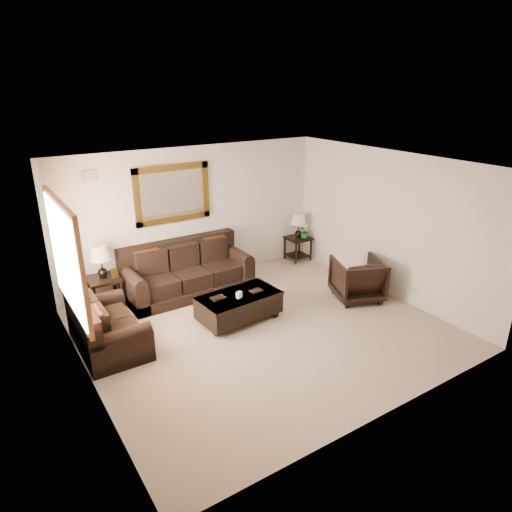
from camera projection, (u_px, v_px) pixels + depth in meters
room at (265, 253)px, 7.03m from camera, size 5.51×5.01×2.71m
window at (67, 258)px, 6.30m from camera, size 0.07×1.96×1.66m
mirror at (173, 194)px, 8.56m from camera, size 1.50×0.06×1.10m
air_vent at (89, 175)px, 7.65m from camera, size 0.25×0.02×0.18m
sofa at (187, 275)px, 8.76m from camera, size 2.39×1.03×0.98m
loveseat at (105, 329)px, 6.91m from camera, size 0.90×1.52×0.85m
end_table_left at (102, 268)px, 7.96m from camera, size 0.54×0.54×1.19m
end_table_right at (298, 230)px, 10.21m from camera, size 0.49×0.49×1.09m
coffee_table at (239, 304)px, 7.73m from camera, size 1.44×0.85×0.59m
armchair at (358, 277)px, 8.45m from camera, size 1.07×1.04×0.87m
potted_plant at (305, 233)px, 10.22m from camera, size 0.33×0.35×0.23m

